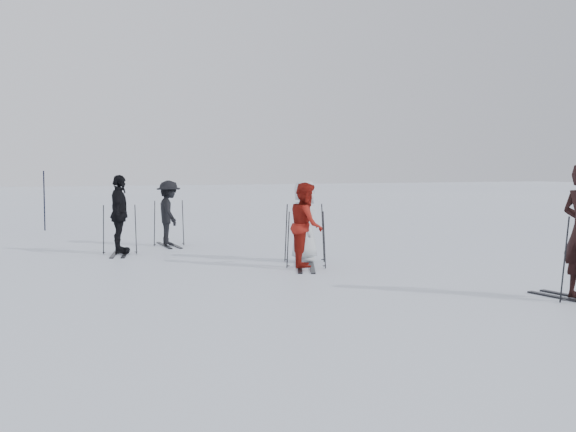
{
  "coord_description": "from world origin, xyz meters",
  "views": [
    {
      "loc": [
        -5.55,
        -11.99,
        1.99
      ],
      "look_at": [
        0.0,
        1.0,
        1.0
      ],
      "focal_mm": 45.0,
      "sensor_mm": 36.0,
      "label": 1
    }
  ],
  "objects_px": {
    "skier_red": "(306,226)",
    "skier_uphill_far": "(169,214)",
    "skier_uphill_left": "(119,215)",
    "piste_marker": "(44,201)",
    "skier_grey": "(304,222)"
  },
  "relations": [
    {
      "from": "skier_red",
      "to": "skier_uphill_far",
      "type": "relative_size",
      "value": 1.03
    },
    {
      "from": "skier_red",
      "to": "skier_uphill_left",
      "type": "xyz_separation_m",
      "value": [
        -2.93,
        3.65,
        0.06
      ]
    },
    {
      "from": "skier_red",
      "to": "skier_uphill_far",
      "type": "distance_m",
      "value": 5.15
    },
    {
      "from": "piste_marker",
      "to": "skier_uphill_far",
      "type": "bearing_deg",
      "value": -66.23
    },
    {
      "from": "skier_red",
      "to": "skier_grey",
      "type": "height_order",
      "value": "skier_grey"
    },
    {
      "from": "skier_grey",
      "to": "skier_uphill_far",
      "type": "relative_size",
      "value": 1.03
    },
    {
      "from": "skier_uphill_left",
      "to": "piste_marker",
      "type": "bearing_deg",
      "value": 23.63
    },
    {
      "from": "skier_uphill_far",
      "to": "skier_grey",
      "type": "bearing_deg",
      "value": -153.73
    },
    {
      "from": "skier_grey",
      "to": "piste_marker",
      "type": "bearing_deg",
      "value": 48.38
    },
    {
      "from": "skier_red",
      "to": "skier_uphill_far",
      "type": "bearing_deg",
      "value": 40.58
    },
    {
      "from": "skier_uphill_left",
      "to": "piste_marker",
      "type": "relative_size",
      "value": 0.96
    },
    {
      "from": "skier_uphill_left",
      "to": "piste_marker",
      "type": "height_order",
      "value": "piste_marker"
    },
    {
      "from": "skier_uphill_far",
      "to": "piste_marker",
      "type": "relative_size",
      "value": 0.87
    },
    {
      "from": "skier_grey",
      "to": "skier_uphill_far",
      "type": "height_order",
      "value": "skier_grey"
    },
    {
      "from": "skier_uphill_far",
      "to": "piste_marker",
      "type": "height_order",
      "value": "piste_marker"
    }
  ]
}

